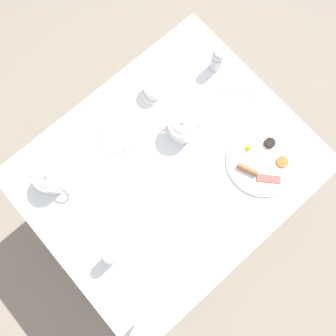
{
  "coord_description": "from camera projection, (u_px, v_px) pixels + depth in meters",
  "views": [
    {
      "loc": [
        0.2,
        -0.18,
        2.11
      ],
      "look_at": [
        0.0,
        0.0,
        0.75
      ],
      "focal_mm": 35.0,
      "sensor_mm": 36.0,
      "label": 1
    }
  ],
  "objects": [
    {
      "name": "teapot_near",
      "position": [
        183.0,
        126.0,
        1.39
      ],
      "size": [
        0.13,
        0.2,
        0.12
      ],
      "rotation": [
        0.0,
        0.0,
        4.36
      ],
      "color": "white",
      "rests_on": "table"
    },
    {
      "name": "fork_by_plate",
      "position": [
        178.0,
        200.0,
        1.38
      ],
      "size": [
        0.02,
        0.19,
        0.0
      ],
      "rotation": [
        0.0,
        0.0,
        6.28
      ],
      "color": "silver",
      "rests_on": "table"
    },
    {
      "name": "water_glass_tall",
      "position": [
        141.0,
        332.0,
        1.23
      ],
      "size": [
        0.07,
        0.07,
        0.1
      ],
      "color": "white",
      "rests_on": "table"
    },
    {
      "name": "teapot_far",
      "position": [
        52.0,
        178.0,
        1.35
      ],
      "size": [
        0.21,
        0.13,
        0.12
      ],
      "rotation": [
        0.0,
        0.0,
        3.33
      ],
      "color": "white",
      "rests_on": "table"
    },
    {
      "name": "table",
      "position": [
        168.0,
        172.0,
        1.47
      ],
      "size": [
        0.97,
        1.18,
        0.73
      ],
      "color": "silver",
      "rests_on": "ground_plane"
    },
    {
      "name": "napkin_folded",
      "position": [
        116.0,
        132.0,
        1.43
      ],
      "size": [
        0.22,
        0.2,
        0.01
      ],
      "rotation": [
        0.0,
        0.0,
        5.76
      ],
      "color": "white",
      "rests_on": "table"
    },
    {
      "name": "knife_by_plate",
      "position": [
        235.0,
        92.0,
        1.47
      ],
      "size": [
        0.16,
        0.13,
        0.0
      ],
      "rotation": [
        0.0,
        0.0,
        2.24
      ],
      "color": "silver",
      "rests_on": "table"
    },
    {
      "name": "salt_grinder",
      "position": [
        110.0,
        258.0,
        1.27
      ],
      "size": [
        0.05,
        0.05,
        0.12
      ],
      "color": "#BCBCC1",
      "rests_on": "table"
    },
    {
      "name": "teacup_with_saucer_left",
      "position": [
        154.0,
        89.0,
        1.45
      ],
      "size": [
        0.13,
        0.14,
        0.07
      ],
      "color": "white",
      "rests_on": "table"
    },
    {
      "name": "breakfast_plate",
      "position": [
        262.0,
        161.0,
        1.4
      ],
      "size": [
        0.31,
        0.31,
        0.04
      ],
      "color": "white",
      "rests_on": "table"
    },
    {
      "name": "ground_plane",
      "position": [
        168.0,
        191.0,
        2.12
      ],
      "size": [
        8.0,
        8.0,
        0.0
      ],
      "primitive_type": "plane",
      "color": "gray"
    },
    {
      "name": "pepper_grinder",
      "position": [
        217.0,
        59.0,
        1.44
      ],
      "size": [
        0.05,
        0.05,
        0.12
      ],
      "color": "#BCBCC1",
      "rests_on": "table"
    }
  ]
}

